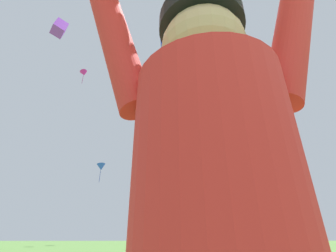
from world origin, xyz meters
TOP-DOWN VIEW (x-y plane):
  - distant_kite_purple_far_center at (-7.82, 11.56)m, footprint 1.14×1.46m
  - distant_kite_yellow_high_right at (-1.61, 14.73)m, footprint 1.10×0.97m
  - distant_kite_magenta_mid_right at (0.93, 13.78)m, footprint 0.76×0.78m
  - distant_kite_green_low_right at (-6.28, 33.73)m, footprint 1.52×1.46m
  - distant_kite_blue_low_left at (-0.06, 12.39)m, footprint 1.03×1.22m
  - distant_kite_blue_overhead_distant at (-9.45, 33.84)m, footprint 1.85×1.76m
  - distant_kite_magenta_mid_left at (-10.29, 23.11)m, footprint 1.30×1.16m
  - marker_flag at (-0.70, 7.14)m, footprint 0.30×0.24m

SIDE VIEW (x-z plane):
  - marker_flag at x=-0.70m, z-range 0.62..2.30m
  - distant_kite_yellow_high_right at x=-1.61m, z-range 4.07..5.28m
  - distant_kite_blue_overhead_distant at x=-9.45m, z-range 9.01..11.90m
  - distant_kite_blue_low_left at x=-0.06m, z-range 13.01..14.51m
  - distant_kite_purple_far_center at x=-7.82m, z-range 13.71..15.26m
  - distant_kite_magenta_mid_right at x=0.93m, z-range 18.08..19.64m
  - distant_kite_magenta_mid_left at x=-10.29m, z-range 18.54..20.62m
  - distant_kite_green_low_right at x=-6.28m, z-range 20.38..22.82m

